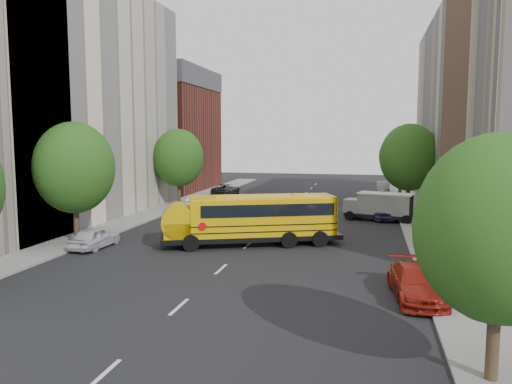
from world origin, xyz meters
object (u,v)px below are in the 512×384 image
(school_bus, at_px, (250,217))
(parked_car_2, at_px, (226,190))
(street_tree_3, at_px, (499,229))
(parked_car_4, at_px, (384,210))
(street_tree_4, at_px, (409,157))
(parked_car_1, at_px, (198,201))
(street_tree_1, at_px, (74,168))
(parked_car_3, at_px, (417,283))
(street_tree_2, at_px, (178,158))
(street_tree_5, at_px, (401,156))
(parked_car_0, at_px, (95,237))
(safari_truck, at_px, (380,206))
(parked_car_5, at_px, (383,188))

(school_bus, distance_m, parked_car_2, 27.21)
(street_tree_3, height_order, parked_car_4, street_tree_3)
(street_tree_4, xyz_separation_m, parked_car_2, (-19.94, 9.70, -4.39))
(parked_car_4, bearing_deg, street_tree_4, 58.93)
(parked_car_1, xyz_separation_m, parked_car_4, (17.60, -3.12, 0.09))
(street_tree_1, bearing_deg, parked_car_1, 82.80)
(parked_car_1, bearing_deg, parked_car_3, 125.49)
(street_tree_2, height_order, street_tree_4, street_tree_4)
(street_tree_1, xyz_separation_m, street_tree_5, (22.00, 30.00, -0.25))
(street_tree_1, xyz_separation_m, street_tree_3, (22.00, -14.00, -0.50))
(street_tree_2, relative_size, parked_car_0, 1.93)
(school_bus, relative_size, safari_truck, 2.02)
(parked_car_4, bearing_deg, school_bus, -125.75)
(street_tree_2, relative_size, parked_car_2, 1.57)
(street_tree_2, bearing_deg, street_tree_1, -90.00)
(street_tree_3, distance_m, school_bus, 19.59)
(street_tree_5, bearing_deg, parked_car_4, -97.98)
(street_tree_2, bearing_deg, street_tree_3, -55.49)
(street_tree_3, distance_m, parked_car_5, 48.11)
(parked_car_2, bearing_deg, school_bus, 112.53)
(street_tree_2, xyz_separation_m, safari_truck, (19.45, -4.59, -3.59))
(parked_car_1, xyz_separation_m, parked_car_2, (-0.14, 10.28, 0.03))
(street_tree_2, height_order, street_tree_3, street_tree_2)
(street_tree_3, bearing_deg, parked_car_0, 147.08)
(parked_car_2, relative_size, parked_car_5, 1.14)
(street_tree_2, bearing_deg, parked_car_2, 78.04)
(street_tree_2, relative_size, street_tree_3, 1.08)
(street_tree_4, bearing_deg, parked_car_0, -136.71)
(street_tree_5, relative_size, parked_car_2, 1.53)
(street_tree_4, height_order, parked_car_1, street_tree_4)
(parked_car_1, height_order, parked_car_3, parked_car_3)
(street_tree_1, distance_m, parked_car_2, 28.11)
(street_tree_2, relative_size, parked_car_5, 1.78)
(parked_car_2, bearing_deg, street_tree_3, 118.64)
(street_tree_4, distance_m, parked_car_1, 20.30)
(street_tree_3, height_order, school_bus, street_tree_3)
(parked_car_3, bearing_deg, parked_car_0, 156.84)
(street_tree_1, distance_m, street_tree_2, 18.00)
(street_tree_2, xyz_separation_m, parked_car_1, (2.20, -0.58, -4.17))
(parked_car_0, bearing_deg, parked_car_2, -88.16)
(parked_car_1, bearing_deg, parked_car_4, 168.18)
(street_tree_1, bearing_deg, parked_car_2, 85.76)
(street_tree_5, height_order, safari_truck, street_tree_5)
(street_tree_4, relative_size, parked_car_5, 1.87)
(safari_truck, bearing_deg, parked_car_1, -177.89)
(street_tree_5, relative_size, safari_truck, 1.30)
(parked_car_1, xyz_separation_m, parked_car_3, (18.40, -24.19, 0.06))
(parked_car_2, bearing_deg, safari_truck, 143.67)
(street_tree_3, xyz_separation_m, parked_car_3, (-1.40, 7.23, -3.74))
(street_tree_3, bearing_deg, street_tree_5, 90.00)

